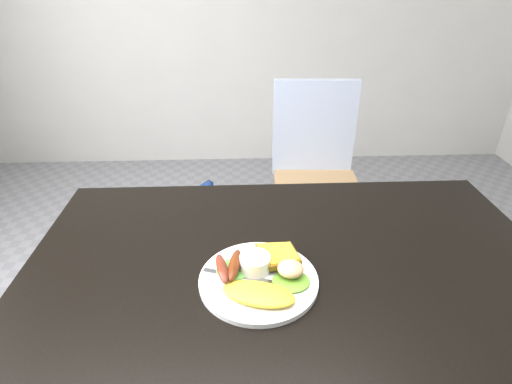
{
  "coord_description": "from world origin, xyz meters",
  "views": [
    {
      "loc": [
        -0.11,
        -0.68,
        1.33
      ],
      "look_at": [
        -0.08,
        0.08,
        0.9
      ],
      "focal_mm": 28.0,
      "sensor_mm": 36.0,
      "label": 1
    }
  ],
  "objects_px": {
    "plate": "(259,280)",
    "dining_chair": "(317,189)",
    "dining_table": "(292,277)",
    "person": "(184,159)"
  },
  "relations": [
    {
      "from": "person",
      "to": "plate",
      "type": "xyz_separation_m",
      "value": [
        0.21,
        -0.49,
        -0.06
      ]
    },
    {
      "from": "dining_chair",
      "to": "person",
      "type": "relative_size",
      "value": 0.23
    },
    {
      "from": "dining_chair",
      "to": "plate",
      "type": "distance_m",
      "value": 1.03
    },
    {
      "from": "person",
      "to": "plate",
      "type": "relative_size",
      "value": 6.49
    },
    {
      "from": "dining_table",
      "to": "dining_chair",
      "type": "bearing_deg",
      "value": 75.17
    },
    {
      "from": "dining_table",
      "to": "dining_chair",
      "type": "relative_size",
      "value": 3.15
    },
    {
      "from": "dining_table",
      "to": "plate",
      "type": "relative_size",
      "value": 4.77
    },
    {
      "from": "person",
      "to": "dining_chair",
      "type": "bearing_deg",
      "value": -130.4
    },
    {
      "from": "plate",
      "to": "dining_chair",
      "type": "bearing_deg",
      "value": 71.38
    },
    {
      "from": "dining_table",
      "to": "dining_chair",
      "type": "distance_m",
      "value": 0.97
    }
  ]
}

